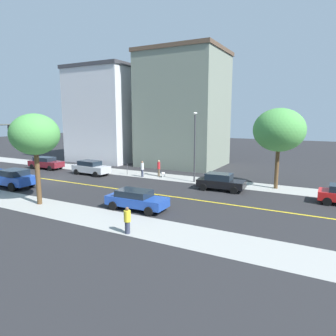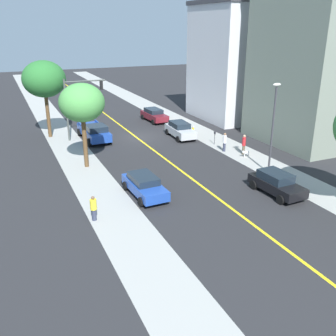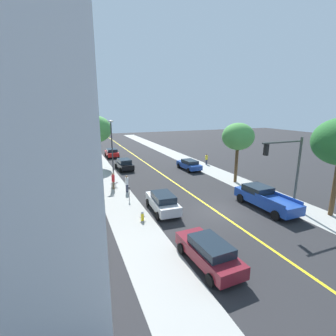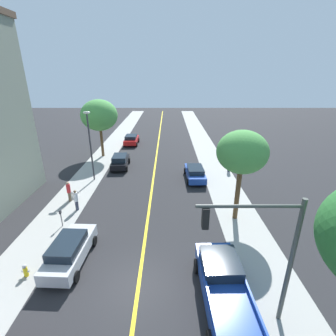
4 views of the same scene
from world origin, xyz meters
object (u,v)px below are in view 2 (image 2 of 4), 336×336
object	(u,v)px
parking_meter	(215,136)
black_sedan_left_curb	(276,183)
pedestrian_yellow_shirt	(94,208)
blue_pickup_truck	(94,132)
street_tree_left_far	(44,79)
small_dog	(246,152)
street_tree_right_corner	(82,103)
blue_sedan_right_curb	(144,185)
fire_hydrant	(193,129)
traffic_light_mast	(78,99)
silver_sedan_left_curb	(180,130)
maroon_sedan_left_curb	(154,115)
pedestrian_red_shirt	(244,144)
pedestrian_white_shirt	(225,142)
street_lamp	(273,120)

from	to	relation	value
parking_meter	black_sedan_left_curb	world-z (taller)	black_sedan_left_curb
pedestrian_yellow_shirt	blue_pickup_truck	bearing A→B (deg)	99.48
street_tree_left_far	small_dog	distance (m)	21.34
street_tree_right_corner	small_dog	world-z (taller)	street_tree_right_corner
parking_meter	black_sedan_left_curb	bearing A→B (deg)	79.94
blue_sedan_right_curb	fire_hydrant	bearing A→B (deg)	139.25
fire_hydrant	traffic_light_mast	bearing A→B (deg)	-12.07
parking_meter	traffic_light_mast	size ratio (longest dim) A/B	0.21
silver_sedan_left_curb	black_sedan_left_curb	size ratio (longest dim) A/B	1.08
maroon_sedan_left_curb	silver_sedan_left_curb	xyz separation A→B (m)	(0.25, 7.84, 0.04)
small_dog	street_tree_left_far	bearing A→B (deg)	-48.03
pedestrian_red_shirt	pedestrian_white_shirt	bearing A→B (deg)	121.89
fire_hydrant	silver_sedan_left_curb	world-z (taller)	silver_sedan_left_curb
pedestrian_white_shirt	street_tree_right_corner	bearing A→B (deg)	-73.24
traffic_light_mast	small_dog	xyz separation A→B (m)	(-12.29, 11.75, -3.75)
street_lamp	blue_sedan_right_curb	size ratio (longest dim) A/B	1.56
street_tree_right_corner	street_tree_left_far	world-z (taller)	street_tree_left_far
fire_hydrant	small_dog	distance (m)	9.25
street_tree_left_far	blue_sedan_right_curb	world-z (taller)	street_tree_left_far
fire_hydrant	small_dog	bearing A→B (deg)	93.29
fire_hydrant	maroon_sedan_left_curb	bearing A→B (deg)	-74.55
street_lamp	blue_pickup_truck	xyz separation A→B (m)	(10.52, -14.80, -3.43)
street_lamp	maroon_sedan_left_curb	size ratio (longest dim) A/B	1.50
pedestrian_red_shirt	maroon_sedan_left_curb	bearing A→B (deg)	93.81
street_tree_right_corner	fire_hydrant	distance (m)	15.19
blue_sedan_right_curb	pedestrian_yellow_shirt	size ratio (longest dim) A/B	2.87
maroon_sedan_left_curb	black_sedan_left_curb	xyz separation A→B (m)	(0.36, 23.51, 0.00)
black_sedan_left_curb	silver_sedan_left_curb	bearing A→B (deg)	176.99
street_tree_right_corner	blue_pickup_truck	size ratio (longest dim) A/B	1.13
street_tree_left_far	black_sedan_left_curb	bearing A→B (deg)	119.90
parking_meter	blue_sedan_right_curb	bearing A→B (deg)	38.63
fire_hydrant	black_sedan_left_curb	world-z (taller)	black_sedan_left_curb
maroon_sedan_left_curb	small_dog	size ratio (longest dim) A/B	5.72
traffic_light_mast	black_sedan_left_curb	world-z (taller)	traffic_light_mast
maroon_sedan_left_curb	small_dog	distance (m)	16.16
street_lamp	blue_pickup_truck	size ratio (longest dim) A/B	1.16
silver_sedan_left_curb	pedestrian_white_shirt	size ratio (longest dim) A/B	2.61
street_tree_left_far	blue_sedan_right_curb	bearing A→B (deg)	102.11
silver_sedan_left_curb	pedestrian_red_shirt	bearing A→B (deg)	23.45
black_sedan_left_curb	pedestrian_white_shirt	size ratio (longest dim) A/B	2.42
blue_sedan_right_curb	pedestrian_white_shirt	xyz separation A→B (m)	(-10.32, -6.20, 0.19)
small_dog	fire_hydrant	bearing A→B (deg)	-91.98
pedestrian_yellow_shirt	street_lamp	bearing A→B (deg)	31.79
traffic_light_mast	maroon_sedan_left_curb	bearing A→B (deg)	23.17
parking_meter	maroon_sedan_left_curb	world-z (taller)	maroon_sedan_left_curb
blue_sedan_right_curb	blue_pickup_truck	distance (m)	14.84
silver_sedan_left_curb	small_dog	world-z (taller)	silver_sedan_left_curb
street_tree_left_far	street_lamp	distance (m)	23.16
street_tree_right_corner	small_dog	distance (m)	14.87
pedestrian_yellow_shirt	blue_sedan_right_curb	bearing A→B (deg)	51.10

